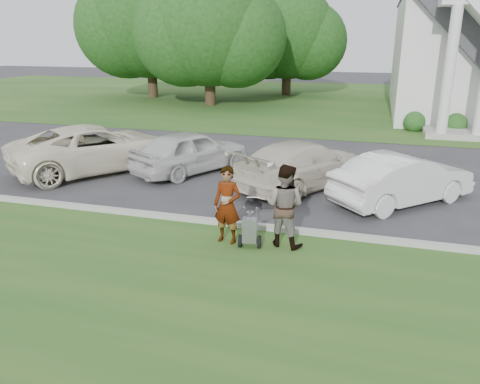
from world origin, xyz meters
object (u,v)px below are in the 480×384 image
at_px(church, 478,15).
at_px(tree_left, 209,30).
at_px(tree_back, 288,36).
at_px(parking_meter_near, 223,202).
at_px(car_b, 191,151).
at_px(car_d, 402,179).
at_px(person_right, 284,206).
at_px(tree_far, 149,23).
at_px(person_left, 227,206).
at_px(striping_cart, 250,231).
at_px(car_a, 96,148).
at_px(car_c, 303,164).

relative_size(church, tree_left, 2.27).
distance_m(tree_back, parking_meter_near, 30.52).
xyz_separation_m(car_b, car_d, (7.13, -1.42, -0.03)).
bearing_deg(person_right, church, -94.76).
xyz_separation_m(tree_far, parking_meter_near, (14.18, -24.98, -4.84)).
xyz_separation_m(tree_left, person_right, (9.73, -22.19, -4.14)).
bearing_deg(church, car_d, -103.19).
relative_size(church, person_right, 12.44).
xyz_separation_m(church, person_left, (-8.58, -23.52, -5.02)).
height_order(striping_cart, car_b, car_b).
bearing_deg(car_b, car_a, 41.79).
bearing_deg(tree_left, tree_back, 63.43).
xyz_separation_m(striping_cart, car_b, (-3.69, 5.61, 0.36)).
relative_size(tree_left, car_a, 1.78).
bearing_deg(tree_left, person_right, -66.32).
bearing_deg(tree_back, car_d, -72.21).
bearing_deg(person_left, person_right, 16.31).
height_order(church, tree_left, church).
height_order(person_left, car_d, person_left).
height_order(tree_back, car_d, tree_back).
xyz_separation_m(church, person_right, (-7.28, -23.31, -4.97)).
xyz_separation_m(car_b, car_c, (4.13, -0.63, -0.02)).
xyz_separation_m(person_right, car_d, (2.72, 3.85, -0.24)).
relative_size(tree_back, car_c, 1.87).
bearing_deg(tree_back, tree_left, -116.57).
bearing_deg(car_c, parking_meter_near, 105.74).
distance_m(parking_meter_near, car_d, 5.61).
bearing_deg(tree_left, car_d, -55.82).
bearing_deg(car_a, person_right, -173.80).
height_order(tree_left, tree_far, tree_far).
distance_m(tree_far, tree_back, 11.22).
relative_size(striping_cart, car_a, 0.18).
xyz_separation_m(striping_cart, person_right, (0.72, 0.34, 0.56)).
bearing_deg(car_d, car_a, 41.87).
distance_m(tree_left, tree_far, 6.73).
height_order(tree_left, car_a, tree_left).
distance_m(car_b, car_c, 4.18).
bearing_deg(car_d, striping_cart, 96.14).
height_order(tree_left, car_c, tree_left).
xyz_separation_m(church, car_d, (-4.56, -19.46, -5.21)).
distance_m(tree_left, striping_cart, 24.71).
xyz_separation_m(parking_meter_near, car_a, (-6.22, 4.31, -0.02)).
bearing_deg(car_d, tree_back, -26.69).
height_order(tree_back, striping_cart, tree_back).
relative_size(church, car_c, 4.69).
height_order(striping_cart, car_d, car_d).
bearing_deg(car_c, person_left, 109.83).
relative_size(person_right, car_c, 0.38).
bearing_deg(car_b, car_d, -162.16).
bearing_deg(car_c, church, -80.35).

